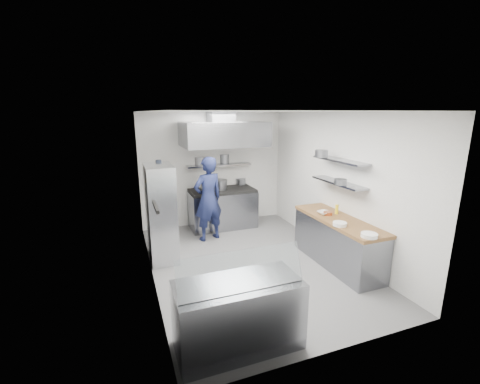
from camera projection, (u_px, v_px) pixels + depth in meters
name	position (u px, v px, depth m)	size (l,w,h in m)	color
floor	(251.00, 263.00, 6.10)	(5.00, 5.00, 0.00)	#5A5A5C
ceiling	(252.00, 111.00, 5.43)	(5.00, 5.00, 0.00)	silver
wall_back	(213.00, 169.00, 8.04)	(3.60, 0.02, 2.80)	white
wall_front	(340.00, 243.00, 3.49)	(3.60, 0.02, 2.80)	white
wall_left	(148.00, 201.00, 5.15)	(5.00, 0.02, 2.80)	white
wall_right	(335.00, 184.00, 6.38)	(5.00, 0.02, 2.80)	white
gas_range	(223.00, 209.00, 7.94)	(1.60, 0.80, 0.90)	gray
cooktop	(222.00, 190.00, 7.82)	(1.57, 0.78, 0.06)	black
stock_pot_left	(207.00, 187.00, 7.57)	(0.28, 0.28, 0.20)	slate
stock_pot_mid	(220.00, 185.00, 7.78)	(0.33, 0.33, 0.24)	slate
stock_pot_right	(241.00, 181.00, 8.33)	(0.26, 0.26, 0.16)	slate
over_range_shelf	(219.00, 165.00, 7.89)	(1.60, 0.30, 0.04)	gray
shelf_pot_a	(199.00, 160.00, 7.91)	(0.28, 0.28, 0.18)	slate
shelf_pot_b	(224.00, 158.00, 8.14)	(0.28, 0.28, 0.22)	slate
extractor_hood	(224.00, 134.00, 7.33)	(1.90, 1.15, 0.55)	gray
hood_duct	(221.00, 117.00, 7.44)	(0.55, 0.55, 0.24)	slate
red_firebox	(163.00, 172.00, 7.55)	(0.22, 0.10, 0.26)	#BA2A0E
chef	(208.00, 199.00, 7.03)	(0.68, 0.45, 1.87)	#161D43
wire_rack	(161.00, 213.00, 6.09)	(0.50, 0.90, 1.85)	silver
rack_bin_a	(160.00, 217.00, 6.27)	(0.15, 0.19, 0.17)	white
rack_bin_b	(156.00, 187.00, 6.54)	(0.14, 0.18, 0.16)	yellow
rack_jar	(159.00, 165.00, 6.20)	(0.11, 0.11, 0.18)	black
knife_strip	(156.00, 207.00, 4.30)	(0.04, 0.55, 0.05)	black
prep_counter_base	(337.00, 243.00, 5.96)	(0.62, 2.00, 0.84)	gray
prep_counter_top	(339.00, 220.00, 5.85)	(0.65, 2.04, 0.06)	brown
plate_stack_a	(369.00, 235.00, 4.97)	(0.25, 0.25, 0.06)	white
plate_stack_b	(340.00, 224.00, 5.47)	(0.23, 0.23, 0.06)	white
copper_pan	(328.00, 213.00, 6.05)	(0.17, 0.17, 0.06)	#C46437
squeeze_bottle	(337.00, 209.00, 6.10)	(0.06, 0.06, 0.18)	yellow
mixing_bowl	(324.00, 213.00, 6.09)	(0.23, 0.23, 0.06)	white
wall_shelf_lower	(338.00, 183.00, 6.03)	(0.30, 1.30, 0.04)	gray
wall_shelf_upper	(340.00, 160.00, 5.92)	(0.30, 1.30, 0.04)	gray
shelf_pot_c	(340.00, 182.00, 5.76)	(0.23, 0.23, 0.10)	slate
shelf_pot_d	(321.00, 154.00, 6.18)	(0.25, 0.25, 0.14)	slate
display_case	(238.00, 315.00, 3.84)	(1.50, 0.70, 0.85)	gray
display_glass	(242.00, 270.00, 3.58)	(1.47, 0.02, 0.45)	silver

